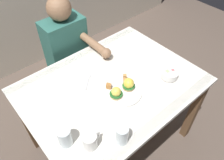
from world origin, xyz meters
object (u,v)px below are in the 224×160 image
object	(u,v)px
eggs_benedict_plate	(122,90)
water_glass_near	(122,136)
diner_person	(69,52)
fork	(88,80)
water_glass_far	(65,138)
dining_table	(112,94)
coffee_mug	(90,141)
fruit_bowl	(169,75)

from	to	relation	value
eggs_benedict_plate	water_glass_near	world-z (taller)	water_glass_near
diner_person	eggs_benedict_plate	bearing A→B (deg)	-91.69
eggs_benedict_plate	fork	size ratio (longest dim) A/B	2.14
fork	eggs_benedict_plate	bearing A→B (deg)	-65.27
fork	water_glass_far	xyz separation A→B (m)	(-0.37, -0.31, 0.05)
water_glass_near	diner_person	size ratio (longest dim) A/B	0.11
dining_table	coffee_mug	distance (m)	0.50
water_glass_far	water_glass_near	bearing A→B (deg)	-38.19
water_glass_far	diner_person	world-z (taller)	diner_person
eggs_benedict_plate	coffee_mug	distance (m)	0.42
fruit_bowl	water_glass_far	world-z (taller)	water_glass_far
water_glass_near	water_glass_far	distance (m)	0.30
dining_table	water_glass_far	world-z (taller)	water_glass_far
coffee_mug	diner_person	size ratio (longest dim) A/B	0.10
diner_person	dining_table	bearing A→B (deg)	-91.96
eggs_benedict_plate	diner_person	bearing A→B (deg)	88.31
fork	coffee_mug	bearing A→B (deg)	-124.56
fruit_bowl	fork	bearing A→B (deg)	142.37
fruit_bowl	water_glass_near	distance (m)	0.60
diner_person	water_glass_near	bearing A→B (deg)	-105.27
dining_table	fork	size ratio (longest dim) A/B	9.50
fruit_bowl	diner_person	size ratio (longest dim) A/B	0.11
coffee_mug	water_glass_far	xyz separation A→B (m)	(-0.09, 0.10, 0.00)
fruit_bowl	coffee_mug	size ratio (longest dim) A/B	1.08
dining_table	fork	distance (m)	0.20
fork	water_glass_far	distance (m)	0.48
coffee_mug	fork	distance (m)	0.50
dining_table	water_glass_near	xyz separation A→B (m)	(-0.24, -0.36, 0.16)
water_glass_near	coffee_mug	bearing A→B (deg)	148.88
water_glass_near	fruit_bowl	bearing A→B (deg)	13.92
coffee_mug	water_glass_near	size ratio (longest dim) A/B	0.93
water_glass_far	diner_person	xyz separation A→B (m)	(0.50, 0.77, -0.14)
coffee_mug	fork	world-z (taller)	coffee_mug
dining_table	coffee_mug	size ratio (longest dim) A/B	10.77
fork	water_glass_far	size ratio (longest dim) A/B	1.05
fork	diner_person	bearing A→B (deg)	74.60
dining_table	fork	world-z (taller)	fork
fruit_bowl	diner_person	bearing A→B (deg)	111.71
fruit_bowl	eggs_benedict_plate	bearing A→B (deg)	161.55
coffee_mug	water_glass_near	world-z (taller)	water_glass_near
coffee_mug	water_glass_near	xyz separation A→B (m)	(0.15, -0.09, 0.00)
eggs_benedict_plate	water_glass_far	distance (m)	0.49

